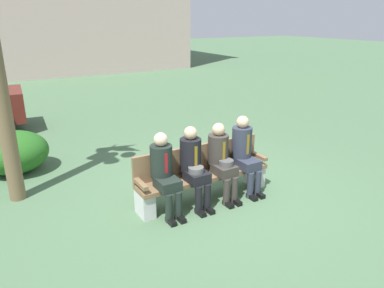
{
  "coord_description": "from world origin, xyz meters",
  "views": [
    {
      "loc": [
        -3.18,
        -4.73,
        2.89
      ],
      "look_at": [
        -0.23,
        0.31,
        0.85
      ],
      "focal_mm": 34.17,
      "sensor_mm": 36.0,
      "label": 1
    }
  ],
  "objects": [
    {
      "name": "seated_man_centerleft",
      "position": [
        -0.48,
        -0.17,
        0.72
      ],
      "size": [
        0.34,
        0.72,
        1.29
      ],
      "color": "black",
      "rests_on": "ground"
    },
    {
      "name": "seated_man_rightmost",
      "position": [
        0.53,
        -0.16,
        0.74
      ],
      "size": [
        0.34,
        0.72,
        1.32
      ],
      "color": "#2D3342",
      "rests_on": "ground"
    },
    {
      "name": "shrub_near_bench",
      "position": [
        -2.82,
        2.73,
        0.41
      ],
      "size": [
        1.3,
        1.19,
        0.81
      ],
      "primitive_type": "ellipsoid",
      "color": "#26631F",
      "rests_on": "ground"
    },
    {
      "name": "park_bench",
      "position": [
        -0.23,
        -0.03,
        0.44
      ],
      "size": [
        2.33,
        0.44,
        0.9
      ],
      "color": "brown",
      "rests_on": "ground"
    },
    {
      "name": "seated_man_centerright",
      "position": [
        0.05,
        -0.17,
        0.71
      ],
      "size": [
        0.34,
        0.72,
        1.27
      ],
      "color": "#38332D",
      "rests_on": "ground"
    },
    {
      "name": "seated_man_leftmost",
      "position": [
        -0.99,
        -0.17,
        0.71
      ],
      "size": [
        0.34,
        0.72,
        1.28
      ],
      "color": "#1E2823",
      "rests_on": "ground"
    },
    {
      "name": "ground_plane",
      "position": [
        0.0,
        0.0,
        0.0
      ],
      "size": [
        80.0,
        80.0,
        0.0
      ],
      "primitive_type": "plane",
      "color": "#4A6C4A"
    }
  ]
}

